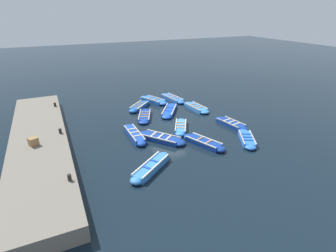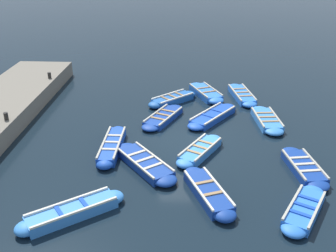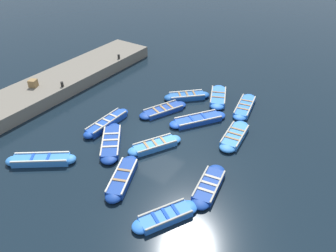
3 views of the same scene
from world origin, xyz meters
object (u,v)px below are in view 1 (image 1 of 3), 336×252
at_px(boat_drifting, 153,100).
at_px(boat_near_quay, 134,135).
at_px(boat_far_corner, 231,124).
at_px(boat_stern_in, 181,127).
at_px(bollard_north, 55,105).
at_px(boat_centre, 204,143).
at_px(bollard_mid_south, 69,178).
at_px(boat_broadside, 161,138).
at_px(boat_outer_right, 145,116).
at_px(boat_mid_row, 151,167).
at_px(boat_alongside, 172,98).
at_px(boat_outer_left, 247,139).
at_px(wooden_crate, 33,141).
at_px(boat_inner_gap, 139,106).
at_px(bollard_mid_north, 60,131).
at_px(boat_bow_out, 196,108).
at_px(boat_tucked, 169,111).

distance_m(boat_drifting, boat_near_quay, 8.25).
height_order(boat_drifting, boat_far_corner, boat_drifting).
xyz_separation_m(boat_stern_in, bollard_north, (8.96, -7.26, 0.91)).
relative_size(boat_centre, bollard_mid_south, 10.12).
bearing_deg(boat_broadside, boat_outer_right, -95.60).
xyz_separation_m(boat_mid_row, bollard_north, (4.60, -11.81, 0.88)).
bearing_deg(boat_near_quay, boat_outer_right, -121.47).
bearing_deg(boat_alongside, bollard_north, -1.40).
distance_m(boat_far_corner, bollard_north, 15.60).
relative_size(boat_outer_left, boat_outer_right, 0.89).
distance_m(boat_broadside, bollard_north, 10.80).
height_order(boat_outer_left, boat_alongside, boat_alongside).
height_order(boat_mid_row, wooden_crate, wooden_crate).
height_order(boat_mid_row, bollard_north, bollard_north).
bearing_deg(boat_centre, boat_outer_left, 165.78).
distance_m(boat_outer_left, boat_far_corner, 2.88).
height_order(boat_alongside, boat_far_corner, boat_alongside).
height_order(boat_broadside, boat_inner_gap, boat_inner_gap).
bearing_deg(boat_broadside, boat_outer_left, 154.32).
xyz_separation_m(boat_drifting, bollard_mid_north, (9.42, 6.02, 0.90)).
distance_m(boat_outer_left, boat_bow_out, 7.38).
distance_m(boat_broadside, boat_bow_out, 7.37).
distance_m(boat_drifting, boat_mid_row, 12.66).
distance_m(boat_alongside, bollard_mid_south, 16.64).
bearing_deg(boat_alongside, boat_centre, 76.83).
relative_size(boat_drifting, boat_near_quay, 0.95).
bearing_deg(boat_near_quay, boat_alongside, -133.52).
bearing_deg(boat_mid_row, boat_near_quay, -95.75).
bearing_deg(boat_alongside, bollard_mid_south, 45.98).
height_order(bollard_north, wooden_crate, wooden_crate).
bearing_deg(boat_bow_out, wooden_crate, 13.73).
relative_size(boat_far_corner, bollard_mid_north, 9.85).
height_order(boat_outer_left, boat_inner_gap, boat_inner_gap).
xyz_separation_m(boat_inner_gap, boat_near_quay, (2.42, 5.84, 0.01)).
height_order(boat_bow_out, boat_tucked, boat_tucked).
distance_m(boat_far_corner, boat_mid_row, 9.15).
bearing_deg(boat_broadside, boat_bow_out, -141.14).
height_order(boat_outer_left, boat_outer_right, boat_outer_left).
bearing_deg(bollard_north, boat_broadside, 128.22).
height_order(boat_bow_out, boat_near_quay, boat_near_quay).
bearing_deg(wooden_crate, boat_inner_gap, -146.78).
relative_size(boat_bow_out, boat_inner_gap, 1.20).
distance_m(boat_outer_right, boat_centre, 6.96).
bearing_deg(boat_drifting, boat_far_corner, 113.83).
bearing_deg(bollard_north, boat_alongside, 178.60).
distance_m(boat_bow_out, boat_outer_right, 5.28).
xyz_separation_m(boat_drifting, wooden_crate, (11.10, 7.18, 0.98)).
distance_m(boat_mid_row, boat_near_quay, 4.73).
xyz_separation_m(boat_mid_row, wooden_crate, (6.28, -4.53, 0.97)).
height_order(boat_alongside, wooden_crate, wooden_crate).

